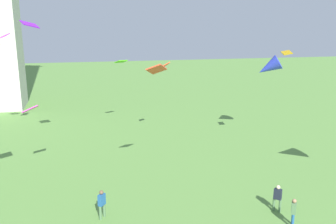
{
  "coord_description": "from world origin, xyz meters",
  "views": [
    {
      "loc": [
        -4.11,
        -5.43,
        10.72
      ],
      "look_at": [
        1.45,
        15.27,
        5.69
      ],
      "focal_mm": 37.19,
      "sensor_mm": 36.0,
      "label": 1
    }
  ],
  "objects_px": {
    "kite_flying_4": "(4,36)",
    "kite_flying_10": "(121,61)",
    "kite_flying_9": "(165,65)",
    "kite_flying_5": "(30,109)",
    "kite_flying_7": "(287,53)",
    "person_2": "(278,197)",
    "person_1": "(102,202)",
    "person_0": "(293,211)",
    "kite_flying_11": "(30,24)",
    "kite_flying_6": "(157,69)",
    "kite_flying_1": "(269,67)"
  },
  "relations": [
    {
      "from": "person_2",
      "to": "kite_flying_4",
      "type": "xyz_separation_m",
      "value": [
        -17.32,
        18.1,
        9.28
      ]
    },
    {
      "from": "person_0",
      "to": "person_1",
      "type": "height_order",
      "value": "person_1"
    },
    {
      "from": "kite_flying_1",
      "to": "kite_flying_5",
      "type": "bearing_deg",
      "value": -44.7
    },
    {
      "from": "person_2",
      "to": "kite_flying_9",
      "type": "height_order",
      "value": "kite_flying_9"
    },
    {
      "from": "person_2",
      "to": "kite_flying_4",
      "type": "relative_size",
      "value": 1.26
    },
    {
      "from": "person_2",
      "to": "kite_flying_6",
      "type": "distance_m",
      "value": 10.67
    },
    {
      "from": "person_0",
      "to": "kite_flying_10",
      "type": "xyz_separation_m",
      "value": [
        -6.56,
        21.5,
        6.63
      ]
    },
    {
      "from": "kite_flying_5",
      "to": "kite_flying_1",
      "type": "bearing_deg",
      "value": -174.96
    },
    {
      "from": "kite_flying_7",
      "to": "kite_flying_11",
      "type": "height_order",
      "value": "kite_flying_11"
    },
    {
      "from": "kite_flying_9",
      "to": "kite_flying_11",
      "type": "xyz_separation_m",
      "value": [
        -11.22,
        -2.29,
        3.61
      ]
    },
    {
      "from": "person_0",
      "to": "person_2",
      "type": "distance_m",
      "value": 1.68
    },
    {
      "from": "kite_flying_5",
      "to": "kite_flying_9",
      "type": "height_order",
      "value": "kite_flying_9"
    },
    {
      "from": "kite_flying_4",
      "to": "person_1",
      "type": "bearing_deg",
      "value": 35.96
    },
    {
      "from": "person_2",
      "to": "kite_flying_6",
      "type": "bearing_deg",
      "value": 16.72
    },
    {
      "from": "kite_flying_5",
      "to": "kite_flying_6",
      "type": "bearing_deg",
      "value": 144.23
    },
    {
      "from": "person_1",
      "to": "kite_flying_9",
      "type": "height_order",
      "value": "kite_flying_9"
    },
    {
      "from": "kite_flying_4",
      "to": "kite_flying_7",
      "type": "relative_size",
      "value": 1.14
    },
    {
      "from": "kite_flying_10",
      "to": "kite_flying_11",
      "type": "distance_m",
      "value": 11.5
    },
    {
      "from": "kite_flying_7",
      "to": "kite_flying_10",
      "type": "height_order",
      "value": "kite_flying_7"
    },
    {
      "from": "kite_flying_6",
      "to": "kite_flying_9",
      "type": "height_order",
      "value": "kite_flying_6"
    },
    {
      "from": "person_2",
      "to": "kite_flying_5",
      "type": "xyz_separation_m",
      "value": [
        -14.51,
        8.49,
        4.42
      ]
    },
    {
      "from": "person_2",
      "to": "kite_flying_5",
      "type": "bearing_deg",
      "value": 18.98
    },
    {
      "from": "person_1",
      "to": "kite_flying_5",
      "type": "height_order",
      "value": "kite_flying_5"
    },
    {
      "from": "person_2",
      "to": "kite_flying_5",
      "type": "relative_size",
      "value": 1.57
    },
    {
      "from": "person_0",
      "to": "kite_flying_10",
      "type": "relative_size",
      "value": 1.14
    },
    {
      "from": "person_0",
      "to": "kite_flying_10",
      "type": "distance_m",
      "value": 23.44
    },
    {
      "from": "kite_flying_5",
      "to": "kite_flying_7",
      "type": "bearing_deg",
      "value": 173.3
    },
    {
      "from": "person_1",
      "to": "kite_flying_7",
      "type": "relative_size",
      "value": 1.48
    },
    {
      "from": "kite_flying_9",
      "to": "kite_flying_10",
      "type": "relative_size",
      "value": 0.85
    },
    {
      "from": "person_2",
      "to": "kite_flying_10",
      "type": "bearing_deg",
      "value": -22.27
    },
    {
      "from": "person_0",
      "to": "kite_flying_9",
      "type": "height_order",
      "value": "kite_flying_9"
    },
    {
      "from": "kite_flying_7",
      "to": "kite_flying_9",
      "type": "relative_size",
      "value": 0.96
    },
    {
      "from": "kite_flying_6",
      "to": "kite_flying_7",
      "type": "bearing_deg",
      "value": 142.11
    },
    {
      "from": "kite_flying_6",
      "to": "kite_flying_10",
      "type": "bearing_deg",
      "value": -148.05
    },
    {
      "from": "kite_flying_5",
      "to": "person_1",
      "type": "bearing_deg",
      "value": 115.62
    },
    {
      "from": "person_2",
      "to": "kite_flying_7",
      "type": "relative_size",
      "value": 1.44
    },
    {
      "from": "person_1",
      "to": "person_2",
      "type": "xyz_separation_m",
      "value": [
        10.29,
        -1.97,
        -0.03
      ]
    },
    {
      "from": "kite_flying_4",
      "to": "kite_flying_10",
      "type": "height_order",
      "value": "kite_flying_4"
    },
    {
      "from": "kite_flying_1",
      "to": "kite_flying_9",
      "type": "relative_size",
      "value": 2.41
    },
    {
      "from": "person_1",
      "to": "person_2",
      "type": "distance_m",
      "value": 10.48
    },
    {
      "from": "person_2",
      "to": "kite_flying_11",
      "type": "distance_m",
      "value": 21.52
    },
    {
      "from": "kite_flying_4",
      "to": "kite_flying_6",
      "type": "height_order",
      "value": "kite_flying_4"
    },
    {
      "from": "kite_flying_7",
      "to": "person_1",
      "type": "bearing_deg",
      "value": 128.55
    },
    {
      "from": "kite_flying_7",
      "to": "person_0",
      "type": "bearing_deg",
      "value": 166.82
    },
    {
      "from": "kite_flying_5",
      "to": "kite_flying_9",
      "type": "bearing_deg",
      "value": -159.19
    },
    {
      "from": "kite_flying_4",
      "to": "kite_flying_6",
      "type": "relative_size",
      "value": 0.85
    },
    {
      "from": "person_0",
      "to": "kite_flying_4",
      "type": "relative_size",
      "value": 1.22
    },
    {
      "from": "kite_flying_4",
      "to": "kite_flying_10",
      "type": "distance_m",
      "value": 11.18
    },
    {
      "from": "kite_flying_7",
      "to": "kite_flying_10",
      "type": "relative_size",
      "value": 0.81
    },
    {
      "from": "kite_flying_5",
      "to": "kite_flying_7",
      "type": "distance_m",
      "value": 20.5
    }
  ]
}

